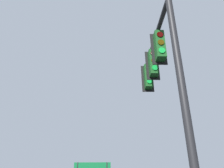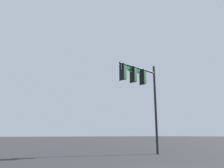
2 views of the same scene
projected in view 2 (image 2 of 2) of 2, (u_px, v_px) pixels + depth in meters
name	position (u px, v px, depth m)	size (l,w,h in m)	color
signal_pole_near	(141.00, 85.00, 17.70)	(4.22, 1.06, 7.42)	black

